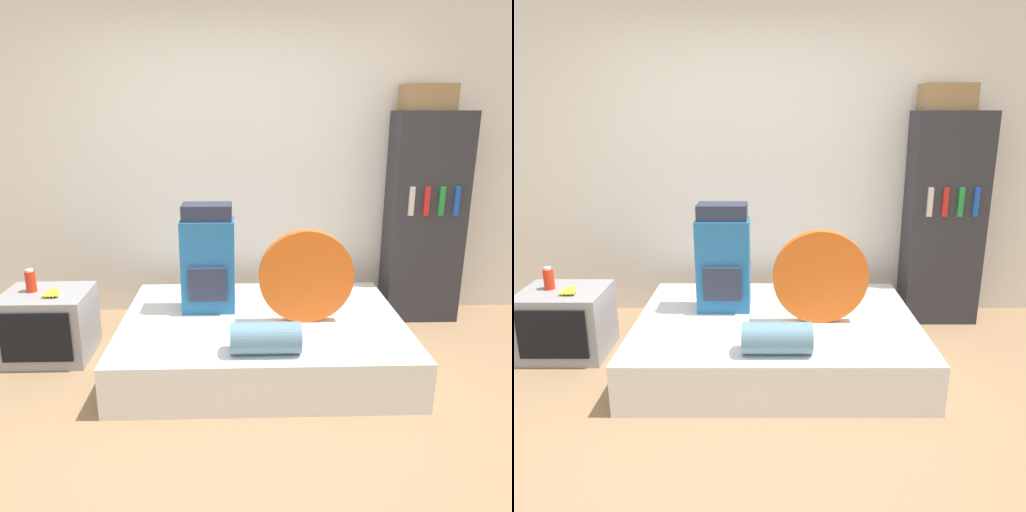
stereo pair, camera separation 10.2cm
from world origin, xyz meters
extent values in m
plane|color=#997551|center=(0.00, 0.00, 0.00)|extent=(16.00, 16.00, 0.00)
cube|color=white|center=(0.00, 1.82, 1.30)|extent=(8.00, 0.05, 2.60)
cube|color=white|center=(0.23, 0.81, 0.16)|extent=(1.95, 1.45, 0.33)
cube|color=#23669E|center=(-0.16, 0.98, 0.66)|extent=(0.38, 0.24, 0.67)
cube|color=#282D42|center=(-0.16, 0.99, 1.05)|extent=(0.35, 0.22, 0.11)
cube|color=#282D42|center=(-0.16, 0.85, 0.56)|extent=(0.26, 0.03, 0.24)
cylinder|color=#E05B19|center=(0.52, 0.74, 0.65)|extent=(0.64, 0.08, 0.64)
cylinder|color=#5B849E|center=(0.22, 0.27, 0.42)|extent=(0.42, 0.19, 0.19)
cube|color=#939399|center=(-1.31, 0.91, 0.24)|extent=(0.60, 0.49, 0.49)
cube|color=black|center=(-1.31, 0.66, 0.26)|extent=(0.48, 0.02, 0.35)
cylinder|color=red|center=(-1.41, 0.94, 0.56)|extent=(0.07, 0.07, 0.15)
cylinder|color=white|center=(-1.41, 0.94, 0.65)|extent=(0.05, 0.05, 0.02)
ellipsoid|color=yellow|center=(-1.26, 0.86, 0.51)|extent=(0.09, 0.17, 0.04)
ellipsoid|color=yellow|center=(-1.24, 0.86, 0.51)|extent=(0.06, 0.17, 0.04)
ellipsoid|color=yellow|center=(-1.23, 0.86, 0.51)|extent=(0.04, 0.17, 0.04)
ellipsoid|color=yellow|center=(-1.22, 0.86, 0.51)|extent=(0.06, 0.17, 0.04)
ellipsoid|color=yellow|center=(-1.21, 0.86, 0.51)|extent=(0.09, 0.17, 0.04)
cube|color=#2D2D33|center=(1.61, 1.58, 0.86)|extent=(0.60, 0.32, 1.73)
cube|color=beige|center=(1.43, 1.41, 1.04)|extent=(0.04, 0.02, 0.23)
cube|color=red|center=(1.55, 1.41, 1.04)|extent=(0.04, 0.02, 0.23)
cube|color=#1E8E38|center=(1.67, 1.41, 1.04)|extent=(0.04, 0.02, 0.23)
cube|color=#194CB2|center=(1.79, 1.41, 1.04)|extent=(0.04, 0.02, 0.23)
cube|color=#99754C|center=(1.55, 1.60, 1.83)|extent=(0.39, 0.26, 0.20)
camera|label=1|loc=(0.08, -2.45, 1.71)|focal=35.00mm
camera|label=2|loc=(0.18, -2.45, 1.71)|focal=35.00mm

